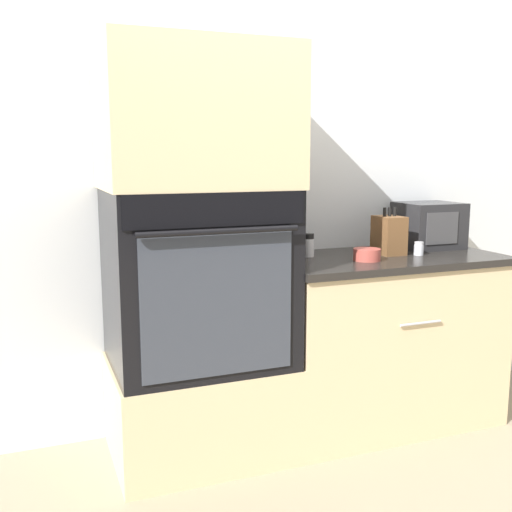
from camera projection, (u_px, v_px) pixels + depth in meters
ground_plane at (305, 466)px, 2.67m from camera, size 12.00×12.00×0.00m
wall_back at (255, 179)px, 3.04m from camera, size 8.00×0.05×2.50m
oven_cabinet_base at (200, 407)px, 2.77m from camera, size 0.80×0.60×0.44m
wall_oven at (198, 277)px, 2.66m from camera, size 0.77×0.64×0.79m
oven_cabinet_upper at (195, 118)px, 2.55m from camera, size 0.80×0.60×0.60m
counter_unit at (382, 339)px, 3.08m from camera, size 1.17×0.63×0.87m
microwave at (429, 225)px, 3.24m from camera, size 0.32×0.28×0.25m
knife_block at (389, 235)px, 3.03m from camera, size 0.12×0.16×0.24m
bowl at (367, 255)px, 2.86m from camera, size 0.13×0.13×0.06m
condiment_jar_near at (309, 245)px, 2.96m from camera, size 0.05×0.05×0.12m
condiment_jar_mid at (419, 249)px, 3.01m from camera, size 0.05×0.05×0.07m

